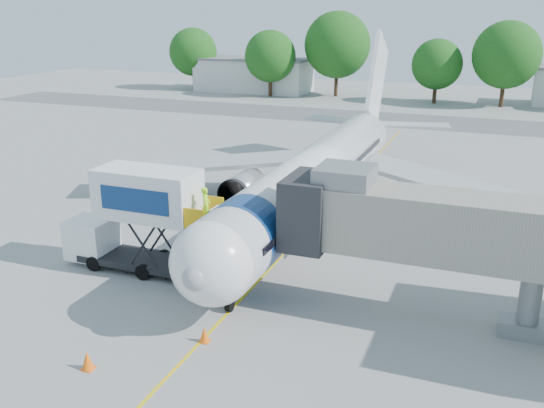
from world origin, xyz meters
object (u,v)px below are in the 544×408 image
(aircraft, at_px, (319,175))
(jet_bridge, at_px, (424,226))
(catering_hiloader, at_px, (138,220))
(ground_tug, at_px, (195,395))

(aircraft, height_order, jet_bridge, aircraft)
(catering_hiloader, xyz_separation_m, ground_tug, (8.23, -9.47, -2.08))
(jet_bridge, bearing_deg, catering_hiloader, -179.99)
(aircraft, bearing_deg, ground_tug, -84.54)
(ground_tug, bearing_deg, jet_bridge, 51.19)
(aircraft, distance_m, jet_bridge, 13.77)
(catering_hiloader, height_order, ground_tug, catering_hiloader)
(aircraft, relative_size, catering_hiloader, 4.44)
(ground_tug, bearing_deg, catering_hiloader, 124.65)
(aircraft, height_order, ground_tug, aircraft)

